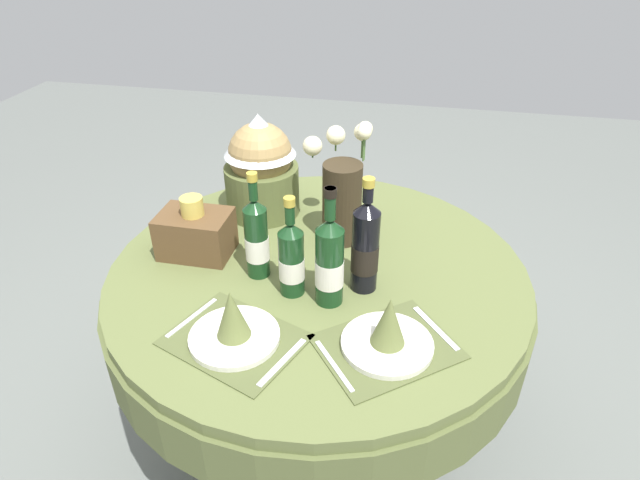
# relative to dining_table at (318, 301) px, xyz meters

# --- Properties ---
(ground) EXTENTS (8.00, 8.00, 0.00)m
(ground) POSITION_rel_dining_table_xyz_m (0.00, 0.00, -0.63)
(ground) COLOR slate
(dining_table) EXTENTS (1.34, 1.34, 0.77)m
(dining_table) POSITION_rel_dining_table_xyz_m (0.00, 0.00, 0.00)
(dining_table) COLOR #5B6638
(dining_table) RESTS_ON ground
(place_setting_left) EXTENTS (0.41, 0.37, 0.16)m
(place_setting_left) POSITION_rel_dining_table_xyz_m (-0.15, -0.37, 0.19)
(place_setting_left) COLOR #4E562F
(place_setting_left) RESTS_ON dining_table
(place_setting_right) EXTENTS (0.43, 0.41, 0.16)m
(place_setting_right) POSITION_rel_dining_table_xyz_m (0.25, -0.32, 0.19)
(place_setting_right) COLOR #4E562F
(place_setting_right) RESTS_ON dining_table
(flower_vase) EXTENTS (0.22, 0.20, 0.40)m
(flower_vase) POSITION_rel_dining_table_xyz_m (0.04, 0.19, 0.31)
(flower_vase) COLOR #332819
(flower_vase) RESTS_ON dining_table
(wine_bottle_left) EXTENTS (0.08, 0.08, 0.36)m
(wine_bottle_left) POSITION_rel_dining_table_xyz_m (0.15, -0.07, 0.28)
(wine_bottle_left) COLOR black
(wine_bottle_left) RESTS_ON dining_table
(wine_bottle_centre) EXTENTS (0.08, 0.08, 0.31)m
(wine_bottle_centre) POSITION_rel_dining_table_xyz_m (-0.05, -0.14, 0.26)
(wine_bottle_centre) COLOR #143819
(wine_bottle_centre) RESTS_ON dining_table
(wine_bottle_right) EXTENTS (0.07, 0.07, 0.34)m
(wine_bottle_right) POSITION_rel_dining_table_xyz_m (-0.17, -0.07, 0.27)
(wine_bottle_right) COLOR #143819
(wine_bottle_right) RESTS_ON dining_table
(wine_bottle_rear) EXTENTS (0.08, 0.08, 0.36)m
(wine_bottle_rear) POSITION_rel_dining_table_xyz_m (0.07, -0.16, 0.28)
(wine_bottle_rear) COLOR #143819
(wine_bottle_rear) RESTS_ON dining_table
(gift_tub_back_left) EXTENTS (0.27, 0.27, 0.37)m
(gift_tub_back_left) POSITION_rel_dining_table_xyz_m (-0.27, 0.31, 0.33)
(gift_tub_back_left) COLOR #566033
(gift_tub_back_left) RESTS_ON dining_table
(woven_basket_side_left) EXTENTS (0.23, 0.16, 0.20)m
(woven_basket_side_left) POSITION_rel_dining_table_xyz_m (-0.40, -0.00, 0.22)
(woven_basket_side_left) COLOR brown
(woven_basket_side_left) RESTS_ON dining_table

